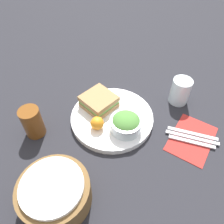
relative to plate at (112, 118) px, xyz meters
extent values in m
plane|color=#232328|center=(0.00, 0.00, -0.01)|extent=(4.00, 4.00, 0.00)
cylinder|color=white|center=(0.00, 0.00, 0.00)|extent=(0.30, 0.30, 0.02)
cube|color=#A37A4C|center=(0.07, -0.01, 0.02)|extent=(0.13, 0.13, 0.02)
cube|color=#6BB24C|center=(0.07, -0.01, 0.03)|extent=(0.13, 0.12, 0.01)
cube|color=#A37A4C|center=(0.07, -0.01, 0.05)|extent=(0.13, 0.13, 0.02)
cylinder|color=silver|center=(-0.07, 0.02, 0.03)|extent=(0.11, 0.11, 0.04)
ellipsoid|color=#4C8438|center=(-0.07, 0.02, 0.04)|extent=(0.10, 0.10, 0.06)
cylinder|color=#B7B7BC|center=(-0.05, -0.04, 0.03)|extent=(0.04, 0.04, 0.03)
sphere|color=orange|center=(0.01, 0.07, 0.03)|extent=(0.05, 0.05, 0.05)
cylinder|color=brown|center=(0.19, 0.19, 0.04)|extent=(0.07, 0.07, 0.11)
cylinder|color=brown|center=(-0.03, 0.32, 0.03)|extent=(0.19, 0.19, 0.08)
cylinder|color=white|center=(-0.03, 0.32, 0.07)|extent=(0.16, 0.16, 0.01)
cube|color=#B22823|center=(-0.27, -0.07, -0.01)|extent=(0.13, 0.19, 0.00)
cube|color=silver|center=(-0.27, -0.09, 0.00)|extent=(0.17, 0.06, 0.01)
cube|color=silver|center=(-0.27, -0.07, 0.00)|extent=(0.17, 0.06, 0.01)
cube|color=silver|center=(-0.28, -0.06, 0.00)|extent=(0.15, 0.05, 0.01)
cylinder|color=silver|center=(-0.17, -0.22, 0.04)|extent=(0.07, 0.07, 0.10)
camera|label=1|loc=(-0.28, 0.44, 0.60)|focal=35.00mm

